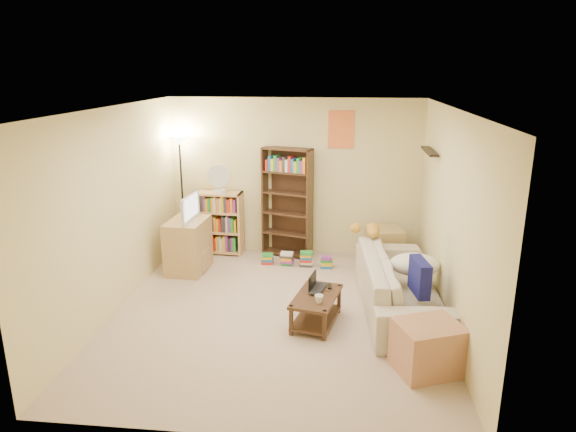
{
  "coord_description": "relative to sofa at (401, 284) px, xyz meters",
  "views": [
    {
      "loc": [
        0.74,
        -5.76,
        2.93
      ],
      "look_at": [
        0.06,
        0.72,
        1.05
      ],
      "focal_mm": 32.0,
      "sensor_mm": 36.0,
      "label": 1
    }
  ],
  "objects": [
    {
      "name": "desk_fan",
      "position": [
        -2.69,
        1.73,
        0.92
      ],
      "size": [
        0.36,
        0.2,
        0.46
      ],
      "color": "silver",
      "rests_on": "short_bookshelf"
    },
    {
      "name": "laptop_screen",
      "position": [
        -1.08,
        -0.34,
        0.14
      ],
      "size": [
        0.07,
        0.27,
        0.18
      ],
      "primitive_type": "cube",
      "rotation": [
        0.0,
        0.0,
        -0.22
      ],
      "color": "white",
      "rests_on": "laptop"
    },
    {
      "name": "cream_blanket",
      "position": [
        0.16,
        0.07,
        0.24
      ],
      "size": [
        0.62,
        0.44,
        0.27
      ],
      "primitive_type": "ellipsoid",
      "color": "white",
      "rests_on": "sofa"
    },
    {
      "name": "sofa",
      "position": [
        0.0,
        0.0,
        0.0
      ],
      "size": [
        2.43,
        1.21,
        0.68
      ],
      "primitive_type": "imported",
      "rotation": [
        0.0,
        0.0,
        1.64
      ],
      "color": "beige",
      "rests_on": "ground"
    },
    {
      "name": "room",
      "position": [
        -1.52,
        -0.27,
        1.29
      ],
      "size": [
        4.5,
        4.54,
        2.52
      ],
      "color": "#C2A991",
      "rests_on": "ground"
    },
    {
      "name": "floor_lamp",
      "position": [
        -3.32,
        1.78,
        1.19
      ],
      "size": [
        0.32,
        0.32,
        1.92
      ],
      "color": "black",
      "rests_on": "ground"
    },
    {
      "name": "tv_remote",
      "position": [
        -0.88,
        -0.25,
        0.04
      ],
      "size": [
        0.06,
        0.15,
        0.02
      ],
      "primitive_type": "cube",
      "rotation": [
        0.0,
        0.0,
        0.08
      ],
      "color": "black",
      "rests_on": "coffee_table"
    },
    {
      "name": "short_bookshelf",
      "position": [
        -2.75,
        1.78,
        0.17
      ],
      "size": [
        0.81,
        0.36,
        1.02
      ],
      "rotation": [
        0.0,
        0.0,
        -0.05
      ],
      "color": "tan",
      "rests_on": "ground"
    },
    {
      "name": "laptop",
      "position": [
        -0.97,
        -0.37,
        0.04
      ],
      "size": [
        0.47,
        0.39,
        0.03
      ],
      "primitive_type": "imported",
      "rotation": [
        0.0,
        0.0,
        1.36
      ],
      "color": "black",
      "rests_on": "coffee_table"
    },
    {
      "name": "tv_stand",
      "position": [
        -3.02,
        0.98,
        0.05
      ],
      "size": [
        0.57,
        0.77,
        0.78
      ],
      "primitive_type": "cube",
      "rotation": [
        0.0,
        0.0,
        -0.07
      ],
      "color": "tan",
      "rests_on": "ground"
    },
    {
      "name": "tabby_cat",
      "position": [
        -0.36,
        0.87,
        0.43
      ],
      "size": [
        0.53,
        0.22,
        0.18
      ],
      "color": "gold",
      "rests_on": "sofa"
    },
    {
      "name": "mug",
      "position": [
        -0.99,
        -0.7,
        0.07
      ],
      "size": [
        0.19,
        0.19,
        0.09
      ],
      "primitive_type": "imported",
      "rotation": [
        0.0,
        0.0,
        -0.54
      ],
      "color": "white",
      "rests_on": "coffee_table"
    },
    {
      "name": "book_stacks",
      "position": [
        -1.41,
        1.33,
        -0.24
      ],
      "size": [
        1.1,
        0.22,
        0.24
      ],
      "color": "red",
      "rests_on": "ground"
    },
    {
      "name": "side_table",
      "position": [
        -0.09,
        1.52,
        -0.04
      ],
      "size": [
        0.59,
        0.59,
        0.59
      ],
      "primitive_type": "cube",
      "rotation": [
        0.0,
        0.0,
        0.17
      ],
      "color": "tan",
      "rests_on": "ground"
    },
    {
      "name": "coffee_table",
      "position": [
        -1.03,
        -0.5,
        -0.11
      ],
      "size": [
        0.62,
        0.9,
        0.37
      ],
      "rotation": [
        0.0,
        0.0,
        -0.22
      ],
      "color": "#482C1B",
      "rests_on": "ground"
    },
    {
      "name": "tall_bookshelf",
      "position": [
        -1.62,
        1.78,
        0.59
      ],
      "size": [
        0.83,
        0.48,
        1.75
      ],
      "rotation": [
        0.0,
        0.0,
        -0.29
      ],
      "color": "#402D18",
      "rests_on": "ground"
    },
    {
      "name": "end_cabinet",
      "position": [
        0.13,
        -1.37,
        -0.08
      ],
      "size": [
        0.76,
        0.7,
        0.51
      ],
      "primitive_type": "cube",
      "rotation": [
        0.0,
        0.0,
        0.37
      ],
      "color": "tan",
      "rests_on": "ground"
    },
    {
      "name": "television",
      "position": [
        -3.02,
        0.98,
        0.64
      ],
      "size": [
        0.68,
        0.18,
        0.38
      ],
      "primitive_type": "imported",
      "rotation": [
        0.0,
        0.0,
        1.5
      ],
      "color": "black",
      "rests_on": "tv_stand"
    },
    {
      "name": "navy_pillow",
      "position": [
        0.14,
        -0.49,
        0.31
      ],
      "size": [
        0.21,
        0.46,
        0.4
      ],
      "primitive_type": "cube",
      "rotation": [
        0.0,
        0.0,
        1.74
      ],
      "color": "navy",
      "rests_on": "sofa"
    }
  ]
}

